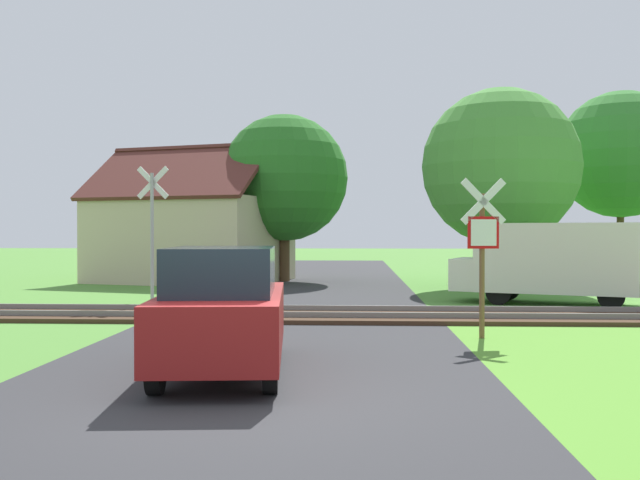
# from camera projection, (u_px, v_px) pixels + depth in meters

# --- Properties ---
(ground_plane) EXTENTS (160.00, 160.00, 0.00)m
(ground_plane) POSITION_uv_depth(u_px,v_px,m) (240.00, 400.00, 8.44)
(ground_plane) COLOR #4C8433
(road_asphalt) EXTENTS (6.61, 80.00, 0.01)m
(road_asphalt) POSITION_uv_depth(u_px,v_px,m) (262.00, 368.00, 10.43)
(road_asphalt) COLOR #2D2D30
(road_asphalt) RESTS_ON ground
(rail_track) EXTENTS (60.00, 2.60, 0.22)m
(rail_track) POSITION_uv_depth(u_px,v_px,m) (296.00, 315.00, 16.55)
(rail_track) COLOR #422D1E
(rail_track) RESTS_ON ground
(stop_sign_near) EXTENTS (0.87, 0.20, 3.00)m
(stop_sign_near) POSITION_uv_depth(u_px,v_px,m) (483.00, 245.00, 13.30)
(stop_sign_near) COLOR brown
(stop_sign_near) RESTS_ON ground
(crossing_sign_far) EXTENTS (0.88, 0.16, 3.74)m
(crossing_sign_far) POSITION_uv_depth(u_px,v_px,m) (152.00, 226.00, 18.75)
(crossing_sign_far) COLOR #9E9EA5
(crossing_sign_far) RESTS_ON ground
(house) EXTENTS (8.60, 7.83, 5.54)m
(house) POSITION_uv_depth(u_px,v_px,m) (192.00, 236.00, 29.04)
(house) COLOR #C6B293
(house) RESTS_ON ground
(tree_right) EXTENTS (5.52, 5.52, 7.06)m
(tree_right) POSITION_uv_depth(u_px,v_px,m) (501.00, 167.00, 25.04)
(tree_right) COLOR #513823
(tree_right) RESTS_ON ground
(tree_center) EXTENTS (5.14, 5.14, 6.78)m
(tree_center) POSITION_uv_depth(u_px,v_px,m) (285.00, 178.00, 28.94)
(tree_center) COLOR #513823
(tree_center) RESTS_ON ground
(tree_far) EXTENTS (5.13, 5.13, 7.72)m
(tree_far) POSITION_uv_depth(u_px,v_px,m) (621.00, 155.00, 28.90)
(tree_far) COLOR #513823
(tree_far) RESTS_ON ground
(mail_truck) EXTENTS (5.24, 3.51, 2.24)m
(mail_truck) POSITION_uv_depth(u_px,v_px,m) (550.00, 259.00, 19.67)
(mail_truck) COLOR silver
(mail_truck) RESTS_ON ground
(parked_car) EXTENTS (1.99, 4.13, 1.78)m
(parked_car) POSITION_uv_depth(u_px,v_px,m) (223.00, 310.00, 10.03)
(parked_car) COLOR maroon
(parked_car) RESTS_ON ground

